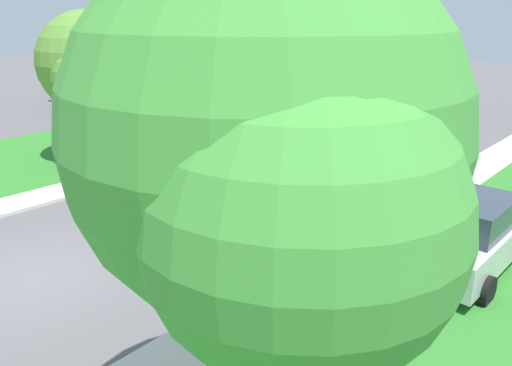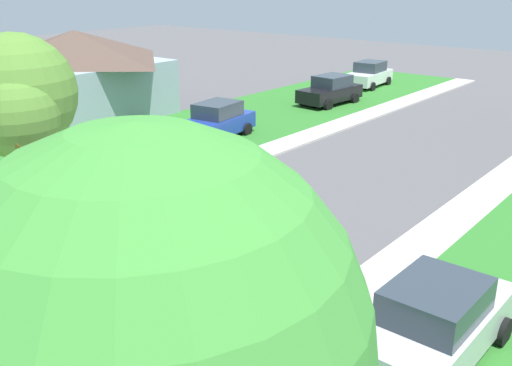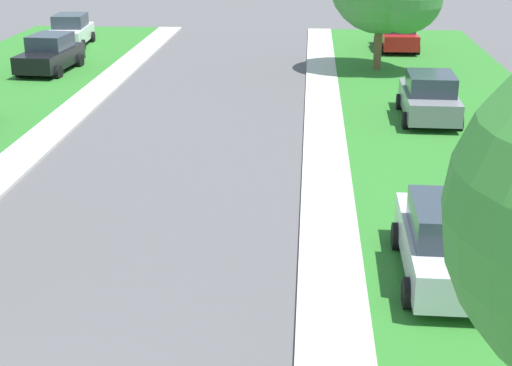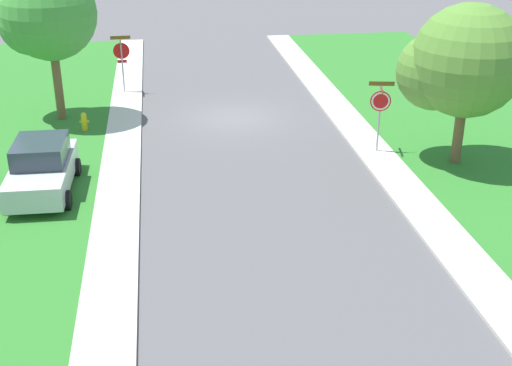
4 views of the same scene
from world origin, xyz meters
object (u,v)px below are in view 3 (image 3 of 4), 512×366
(car_black_far_down_street, at_px, (50,54))
(car_red_driveway_right, at_px, (397,35))
(car_white_across_road, at_px, (70,31))
(car_grey_near_corner, at_px, (429,97))
(car_silver_kerbside_mid, at_px, (449,241))

(car_black_far_down_street, bearing_deg, car_red_driveway_right, 22.01)
(car_red_driveway_right, bearing_deg, car_white_across_road, -179.88)
(car_grey_near_corner, bearing_deg, car_silver_kerbside_mid, -96.27)
(car_black_far_down_street, height_order, car_white_across_road, same)
(car_black_far_down_street, relative_size, car_white_across_road, 1.00)
(car_silver_kerbside_mid, xyz_separation_m, car_white_across_road, (-16.05, 26.37, 0.00))
(car_grey_near_corner, bearing_deg, car_black_far_down_street, 156.14)
(car_black_far_down_street, bearing_deg, car_white_across_road, 99.31)
(car_silver_kerbside_mid, height_order, car_white_across_road, same)
(car_black_far_down_street, height_order, car_silver_kerbside_mid, same)
(car_black_far_down_street, relative_size, car_silver_kerbside_mid, 1.02)
(car_red_driveway_right, bearing_deg, car_black_far_down_street, -157.99)
(car_grey_near_corner, xyz_separation_m, car_white_across_road, (-17.42, 13.89, 0.00))
(car_black_far_down_street, distance_m, car_grey_near_corner, 17.85)
(car_silver_kerbside_mid, bearing_deg, car_grey_near_corner, 83.73)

